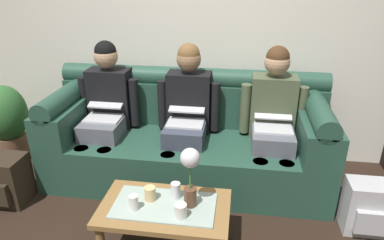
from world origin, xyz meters
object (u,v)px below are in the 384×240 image
person_middle (187,110)px  cup_far_left (134,203)px  backpack_left (4,180)px  couch (188,139)px  coffee_table (165,212)px  cup_near_right (176,190)px  cup_far_center (150,194)px  backpack_right (368,208)px  cup_near_left (181,211)px  person_left (107,105)px  flower_vase (190,171)px  person_right (273,115)px  potted_plant (7,120)px

person_middle → cup_far_left: bearing=-100.0°
cup_far_left → backpack_left: cup_far_left is taller
couch → coffee_table: bearing=-90.0°
couch → cup_far_left: couch is taller
cup_near_right → cup_far_center: cup_near_right is taller
backpack_right → cup_far_center: bearing=-166.5°
couch → cup_near_right: size_ratio=22.38×
person_middle → cup_near_right: 0.91m
coffee_table → backpack_left: bearing=166.4°
person_middle → cup_far_center: 0.96m
cup_near_left → backpack_right: (1.29, 0.51, -0.23)m
cup_far_left → person_left: bearing=118.0°
person_left → cup_far_center: bearing=-55.7°
coffee_table → backpack_right: size_ratio=2.13×
cup_far_center → cup_far_left: cup_far_left is taller
cup_far_left → cup_far_center: bearing=54.9°
flower_vase → cup_far_left: (-0.35, -0.09, -0.21)m
person_left → cup_near_right: size_ratio=11.21×
coffee_table → backpack_right: 1.48m
person_middle → coffee_table: (0.00, -0.97, -0.34)m
flower_vase → cup_near_right: flower_vase is taller
person_middle → cup_far_center: bearing=-96.5°
person_right → backpack_right: size_ratio=3.05×
coffee_table → cup_near_right: cup_near_right is taller
coffee_table → backpack_left: size_ratio=2.08×
cup_near_right → potted_plant: size_ratio=0.14×
person_middle → cup_far_left: 1.08m
flower_vase → cup_far_left: size_ratio=4.12×
cup_far_center → potted_plant: 1.94m
backpack_left → backpack_right: 2.84m
flower_vase → cup_near_left: (-0.04, -0.13, -0.21)m
cup_near_left → cup_far_left: cup_far_left is taller
backpack_right → potted_plant: potted_plant is taller
cup_near_left → cup_near_right: bearing=109.2°
person_middle → potted_plant: 1.80m
person_right → cup_far_center: size_ratio=12.63×
cup_far_left → potted_plant: (-1.61, 1.08, 0.00)m
coffee_table → cup_near_right: (0.06, 0.09, 0.12)m
person_left → flower_vase: person_left is taller
backpack_right → person_middle: bearing=158.4°
cup_near_right → coffee_table: bearing=-122.8°
cup_near_left → potted_plant: potted_plant is taller
cup_far_center → potted_plant: potted_plant is taller
cup_near_right → cup_far_center: size_ratio=1.13×
couch → person_right: size_ratio=2.00×
flower_vase → backpack_left: bearing=168.5°
person_left → backpack_right: bearing=-14.6°
couch → person_left: person_left is taller
person_middle → cup_near_left: bearing=-83.2°
person_left → person_middle: size_ratio=1.00×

